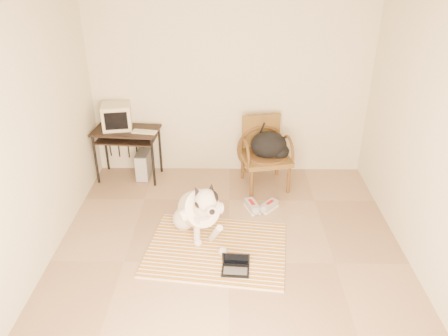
{
  "coord_description": "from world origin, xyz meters",
  "views": [
    {
      "loc": [
        -0.01,
        -3.8,
        3.17
      ],
      "look_at": [
        -0.06,
        0.56,
        0.89
      ],
      "focal_mm": 35.0,
      "sensor_mm": 36.0,
      "label": 1
    }
  ],
  "objects_px": {
    "backpack": "(270,146)",
    "dog": "(199,211)",
    "rattan_chair": "(265,153)",
    "crt_monitor": "(117,116)",
    "pc_tower": "(144,164)",
    "laptop": "(236,266)",
    "computer_desk": "(127,137)"
  },
  "relations": [
    {
      "from": "computer_desk",
      "to": "rattan_chair",
      "type": "relative_size",
      "value": 0.98
    },
    {
      "from": "backpack",
      "to": "dog",
      "type": "bearing_deg",
      "value": -127.78
    },
    {
      "from": "crt_monitor",
      "to": "rattan_chair",
      "type": "xyz_separation_m",
      "value": [
        2.11,
        -0.22,
        -0.45
      ]
    },
    {
      "from": "computer_desk",
      "to": "backpack",
      "type": "distance_m",
      "value": 2.07
    },
    {
      "from": "rattan_chair",
      "to": "backpack",
      "type": "height_order",
      "value": "rattan_chair"
    },
    {
      "from": "dog",
      "to": "crt_monitor",
      "type": "xyz_separation_m",
      "value": [
        -1.25,
        1.49,
        0.62
      ]
    },
    {
      "from": "pc_tower",
      "to": "backpack",
      "type": "distance_m",
      "value": 1.92
    },
    {
      "from": "laptop",
      "to": "computer_desk",
      "type": "relative_size",
      "value": 0.32
    },
    {
      "from": "dog",
      "to": "pc_tower",
      "type": "distance_m",
      "value": 1.73
    },
    {
      "from": "crt_monitor",
      "to": "pc_tower",
      "type": "relative_size",
      "value": 1.05
    },
    {
      "from": "crt_monitor",
      "to": "laptop",
      "type": "bearing_deg",
      "value": -52.09
    },
    {
      "from": "laptop",
      "to": "pc_tower",
      "type": "bearing_deg",
      "value": 122.3
    },
    {
      "from": "laptop",
      "to": "computer_desk",
      "type": "bearing_deg",
      "value": 126.75
    },
    {
      "from": "laptop",
      "to": "dog",
      "type": "bearing_deg",
      "value": 122.77
    },
    {
      "from": "computer_desk",
      "to": "pc_tower",
      "type": "bearing_deg",
      "value": 14.69
    },
    {
      "from": "computer_desk",
      "to": "laptop",
      "type": "bearing_deg",
      "value": -53.25
    },
    {
      "from": "pc_tower",
      "to": "backpack",
      "type": "relative_size",
      "value": 0.8
    },
    {
      "from": "pc_tower",
      "to": "rattan_chair",
      "type": "bearing_deg",
      "value": -6.3
    },
    {
      "from": "computer_desk",
      "to": "pc_tower",
      "type": "relative_size",
      "value": 2.22
    },
    {
      "from": "rattan_chair",
      "to": "crt_monitor",
      "type": "bearing_deg",
      "value": 174.07
    },
    {
      "from": "dog",
      "to": "backpack",
      "type": "height_order",
      "value": "backpack"
    },
    {
      "from": "dog",
      "to": "backpack",
      "type": "bearing_deg",
      "value": 52.22
    },
    {
      "from": "pc_tower",
      "to": "rattan_chair",
      "type": "relative_size",
      "value": 0.44
    },
    {
      "from": "dog",
      "to": "computer_desk",
      "type": "relative_size",
      "value": 1.04
    },
    {
      "from": "dog",
      "to": "pc_tower",
      "type": "height_order",
      "value": "dog"
    },
    {
      "from": "computer_desk",
      "to": "backpack",
      "type": "relative_size",
      "value": 1.77
    },
    {
      "from": "dog",
      "to": "pc_tower",
      "type": "xyz_separation_m",
      "value": [
        -0.92,
        1.47,
        -0.13
      ]
    },
    {
      "from": "dog",
      "to": "laptop",
      "type": "bearing_deg",
      "value": -57.23
    },
    {
      "from": "crt_monitor",
      "to": "pc_tower",
      "type": "height_order",
      "value": "crt_monitor"
    },
    {
      "from": "laptop",
      "to": "rattan_chair",
      "type": "relative_size",
      "value": 0.32
    },
    {
      "from": "dog",
      "to": "crt_monitor",
      "type": "height_order",
      "value": "crt_monitor"
    },
    {
      "from": "dog",
      "to": "rattan_chair",
      "type": "xyz_separation_m",
      "value": [
        0.86,
        1.27,
        0.16
      ]
    }
  ]
}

